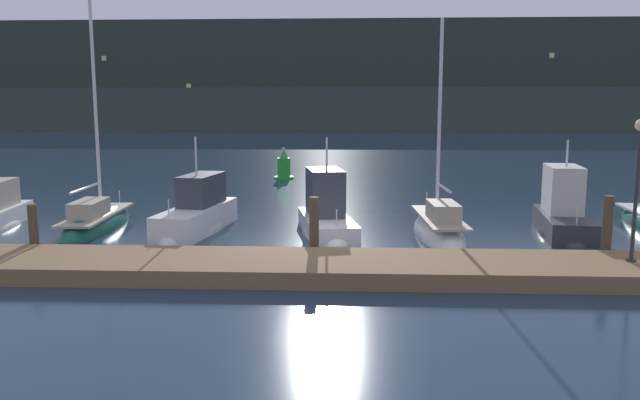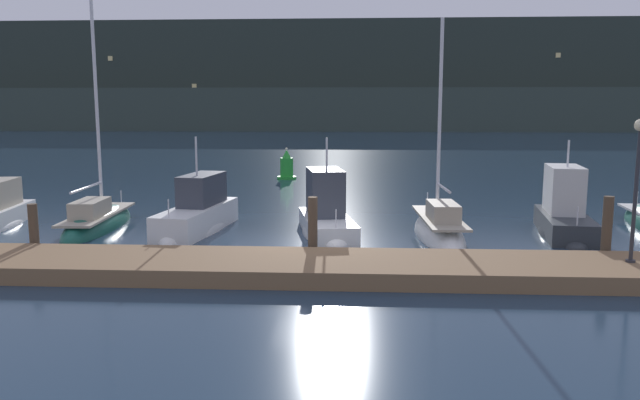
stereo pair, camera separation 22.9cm
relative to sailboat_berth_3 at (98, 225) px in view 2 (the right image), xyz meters
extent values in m
plane|color=#1E3347|center=(8.22, -3.63, -0.11)|extent=(400.00, 400.00, 0.00)
cube|color=brown|center=(8.22, -5.97, 0.11)|extent=(40.95, 2.80, 0.45)
cylinder|color=#4C3D2D|center=(-0.12, -4.32, 0.68)|extent=(0.28, 0.28, 1.59)
cylinder|color=#4C3D2D|center=(8.22, -4.32, 0.82)|extent=(0.28, 0.28, 1.86)
cylinder|color=#4C3D2D|center=(16.56, -4.32, 0.87)|extent=(0.28, 0.28, 1.95)
cube|color=black|center=(-4.29, 1.50, 1.22)|extent=(1.10, 0.36, 0.46)
ellipsoid|color=#195647|center=(0.00, 0.05, -0.11)|extent=(1.85, 6.06, 1.46)
cube|color=#A39984|center=(0.00, 0.05, 0.40)|extent=(1.55, 5.09, 0.08)
cube|color=#A39984|center=(0.04, -0.67, 0.74)|extent=(1.02, 1.96, 0.59)
cylinder|color=silver|center=(-0.03, 0.52, 4.26)|extent=(0.12, 0.12, 7.73)
cylinder|color=silver|center=(0.05, -0.90, 1.51)|extent=(0.25, 2.85, 0.09)
cylinder|color=silver|center=(-0.16, 2.79, 0.65)|extent=(0.04, 0.04, 0.50)
ellipsoid|color=white|center=(3.80, -0.39, -0.11)|extent=(2.28, 5.61, 1.36)
cube|color=white|center=(3.80, -0.39, 0.34)|extent=(2.08, 5.06, 0.90)
cube|color=#333842|center=(3.88, 0.15, 1.34)|extent=(1.37, 2.52, 1.10)
cube|color=black|center=(4.04, 1.22, 1.50)|extent=(0.94, 0.36, 0.50)
cylinder|color=silver|center=(3.82, -0.29, 2.58)|extent=(0.07, 0.07, 1.38)
cylinder|color=silver|center=(3.48, -2.66, 1.09)|extent=(0.04, 0.04, 0.60)
ellipsoid|color=white|center=(8.47, -0.59, -0.11)|extent=(2.55, 5.03, 1.27)
cube|color=white|center=(8.47, -0.59, 0.20)|extent=(2.33, 4.53, 0.61)
cube|color=#333842|center=(8.38, -0.12, 1.31)|extent=(1.52, 2.29, 1.62)
cube|color=black|center=(8.20, 0.82, 1.56)|extent=(1.05, 0.49, 0.72)
cylinder|color=silver|center=(8.45, -0.49, 2.69)|extent=(0.07, 0.07, 1.13)
cylinder|color=silver|center=(8.85, -2.57, 0.80)|extent=(0.04, 0.04, 0.60)
ellipsoid|color=white|center=(12.33, -0.84, -0.11)|extent=(1.72, 5.62, 1.41)
cube|color=#A39984|center=(12.33, -0.84, 0.56)|extent=(1.44, 4.72, 0.08)
cube|color=#A39984|center=(12.36, -1.51, 0.89)|extent=(0.96, 1.82, 0.58)
cylinder|color=silver|center=(12.31, -0.40, 3.91)|extent=(0.12, 0.12, 6.69)
cylinder|color=silver|center=(12.36, -1.48, 1.67)|extent=(0.19, 2.17, 0.09)
cylinder|color=silver|center=(12.21, 1.71, 0.81)|extent=(0.04, 0.04, 0.50)
ellipsoid|color=#2D3338|center=(16.72, -0.33, -0.11)|extent=(2.27, 4.96, 1.06)
cube|color=#2D3338|center=(16.72, -0.33, 0.25)|extent=(2.07, 4.47, 0.73)
cube|color=silver|center=(16.79, 0.14, 1.44)|extent=(1.38, 2.24, 1.64)
cube|color=black|center=(16.92, 1.09, 1.68)|extent=(1.00, 0.44, 0.73)
cylinder|color=silver|center=(16.73, -0.24, 2.72)|extent=(0.07, 0.07, 0.93)
cylinder|color=silver|center=(16.44, -2.32, 0.92)|extent=(0.04, 0.04, 0.60)
cylinder|color=silver|center=(21.00, 3.88, 0.62)|extent=(0.04, 0.04, 0.50)
cylinder|color=green|center=(5.29, 15.50, -0.03)|extent=(1.17, 1.17, 0.16)
cylinder|color=green|center=(5.29, 15.50, 0.61)|extent=(0.78, 0.78, 1.12)
cone|color=green|center=(5.29, 15.50, 1.42)|extent=(0.55, 0.55, 0.50)
sphere|color=#F9EAB7|center=(5.29, 15.50, 1.72)|extent=(0.16, 0.16, 0.16)
cylinder|color=#2D2D33|center=(16.61, -5.84, 0.37)|extent=(0.24, 0.24, 0.06)
cylinder|color=#2D2D33|center=(16.61, -5.84, 2.07)|extent=(0.10, 0.10, 3.34)
cube|color=#28332D|center=(8.22, 95.96, 9.41)|extent=(240.00, 16.00, 19.04)
cube|color=#333F39|center=(-12.28, 85.96, 3.49)|extent=(144.00, 10.00, 7.20)
cube|color=#F4DB8C|center=(18.18, 87.91, 1.74)|extent=(0.80, 0.10, 0.80)
cube|color=#F4DB8C|center=(-18.95, 87.91, 7.52)|extent=(0.80, 0.10, 0.80)
cube|color=#F4DB8C|center=(-6.24, 87.91, 1.25)|extent=(0.80, 0.10, 0.80)
cube|color=#F4DB8C|center=(53.59, 87.91, 6.17)|extent=(0.80, 0.10, 0.80)
cube|color=#F4DB8C|center=(-43.26, 87.91, 3.94)|extent=(0.80, 0.10, 0.80)
cube|color=#F4DB8C|center=(-33.81, 87.91, 12.36)|extent=(0.80, 0.10, 0.80)
cube|color=#F4DB8C|center=(43.60, 87.91, 12.58)|extent=(0.80, 0.10, 0.80)
camera|label=1|loc=(9.21, -22.03, 4.40)|focal=35.00mm
camera|label=2|loc=(9.44, -22.02, 4.40)|focal=35.00mm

